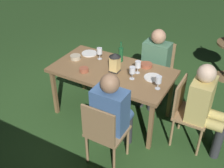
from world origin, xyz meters
TOP-DOWN VIEW (x-y plane):
  - ground_plane at (0.00, 0.00)m, footprint 16.00×16.00m
  - dining_table at (0.00, 0.00)m, footprint 1.60×0.86m
  - chair_head_near at (-1.05, 0.00)m, footprint 0.40×0.42m
  - person_in_mustard at (-1.25, 0.00)m, footprint 0.48×0.38m
  - chair_side_right_a at (-0.36, 0.82)m, footprint 0.42×0.40m
  - person_in_blue at (-0.36, 0.63)m, footprint 0.38×0.47m
  - chair_side_left_a at (-0.36, -0.82)m, footprint 0.42×0.40m
  - person_in_green at (-0.36, -0.63)m, footprint 0.38×0.47m
  - lantern_centerpiece at (-0.05, 0.02)m, footprint 0.15×0.15m
  - green_bottle_on_table at (0.01, -0.27)m, footprint 0.07×0.07m
  - wine_glass_a at (0.30, -0.18)m, footprint 0.08×0.08m
  - wine_glass_b at (-0.69, 0.12)m, footprint 0.08×0.08m
  - wine_glass_c at (-0.33, 0.07)m, footprint 0.08×0.08m
  - wine_glass_d at (-0.33, -0.09)m, footprint 0.08×0.08m
  - plate_a at (0.52, -0.24)m, footprint 0.23×0.23m
  - plate_b at (-0.55, -0.07)m, footprint 0.22×0.22m
  - bowl_olives at (0.30, 0.22)m, footprint 0.12×0.12m
  - bowl_bread at (-0.36, -0.30)m, footprint 0.16×0.16m
  - bowl_salad at (0.60, -0.02)m, footprint 0.15×0.15m

SIDE VIEW (x-z plane):
  - ground_plane at x=0.00m, z-range 0.00..0.00m
  - chair_head_near at x=-1.05m, z-range 0.05..0.92m
  - chair_side_right_a at x=-0.36m, z-range 0.05..0.92m
  - chair_side_left_a at x=-0.36m, z-range 0.05..0.92m
  - person_in_mustard at x=-1.25m, z-range 0.06..1.21m
  - person_in_blue at x=-0.36m, z-range 0.06..1.21m
  - person_in_green at x=-0.36m, z-range 0.06..1.21m
  - dining_table at x=0.00m, z-range 0.32..1.07m
  - plate_a at x=0.52m, z-range 0.76..0.77m
  - plate_b at x=-0.55m, z-range 0.76..0.77m
  - bowl_bread at x=-0.36m, z-range 0.76..0.80m
  - bowl_olives at x=0.30m, z-range 0.76..0.81m
  - bowl_salad at x=0.60m, z-range 0.76..0.81m
  - green_bottle_on_table at x=0.01m, z-range 0.72..1.01m
  - wine_glass_a at x=0.30m, z-range 0.79..0.96m
  - wine_glass_b at x=-0.69m, z-range 0.79..0.96m
  - wine_glass_c at x=-0.33m, z-range 0.79..0.96m
  - wine_glass_d at x=-0.33m, z-range 0.79..0.96m
  - lantern_centerpiece at x=-0.05m, z-range 0.77..1.04m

